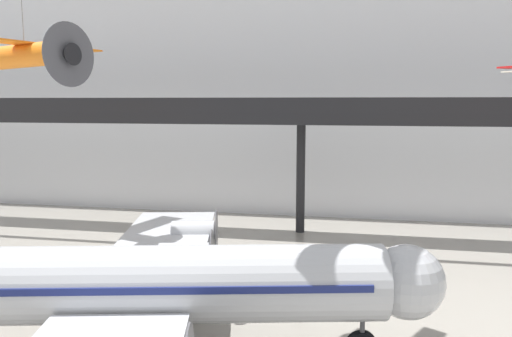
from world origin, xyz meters
TOP-DOWN VIEW (x-y plane):
  - hangar_back_wall at (0.00, 36.06)m, footprint 140.00×3.00m
  - mezzanine_walkway at (0.00, 28.02)m, footprint 110.00×3.20m
  - airliner_silver_main at (-5.26, 7.12)m, footprint 26.45×30.50m
  - suspended_plane_orange_highwing at (-14.85, 16.43)m, footprint 8.34×9.87m

SIDE VIEW (x-z plane):
  - airliner_silver_main at x=-5.26m, z-range -1.23..7.82m
  - mezzanine_walkway at x=0.00m, z-range 3.65..14.33m
  - hangar_back_wall at x=0.00m, z-range 0.00..25.78m
  - suspended_plane_orange_highwing at x=-14.85m, z-range 8.05..18.11m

